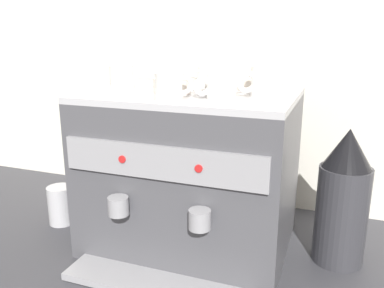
{
  "coord_description": "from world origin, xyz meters",
  "views": [
    {
      "loc": [
        0.41,
        -1.11,
        0.66
      ],
      "look_at": [
        0.0,
        0.0,
        0.33
      ],
      "focal_mm": 37.57,
      "sensor_mm": 36.0,
      "label": 1
    }
  ],
  "objects_px": {
    "ceramic_bowl_1": "(254,84)",
    "ceramic_cup_0": "(208,82)",
    "ceramic_cup_3": "(122,78)",
    "ceramic_bowl_0": "(172,86)",
    "milk_pitcher": "(61,205)",
    "ceramic_cup_4": "(207,77)",
    "ceramic_cup_5": "(265,82)",
    "espresso_machine": "(192,171)",
    "coffee_grinder": "(343,199)",
    "ceramic_cup_1": "(170,86)",
    "ceramic_cup_2": "(220,87)"
  },
  "relations": [
    {
      "from": "ceramic_cup_1",
      "to": "ceramic_cup_3",
      "type": "xyz_separation_m",
      "value": [
        -0.21,
        0.11,
        0.0
      ]
    },
    {
      "from": "ceramic_cup_0",
      "to": "ceramic_bowl_1",
      "type": "relative_size",
      "value": 0.94
    },
    {
      "from": "ceramic_cup_3",
      "to": "ceramic_cup_5",
      "type": "height_order",
      "value": "ceramic_cup_5"
    },
    {
      "from": "ceramic_cup_5",
      "to": "ceramic_bowl_1",
      "type": "distance_m",
      "value": 0.14
    },
    {
      "from": "ceramic_cup_5",
      "to": "ceramic_bowl_0",
      "type": "bearing_deg",
      "value": -173.02
    },
    {
      "from": "ceramic_cup_5",
      "to": "coffee_grinder",
      "type": "xyz_separation_m",
      "value": [
        0.23,
        0.05,
        -0.33
      ]
    },
    {
      "from": "ceramic_cup_2",
      "to": "ceramic_bowl_1",
      "type": "height_order",
      "value": "ceramic_cup_2"
    },
    {
      "from": "ceramic_cup_2",
      "to": "ceramic_cup_4",
      "type": "distance_m",
      "value": 0.22
    },
    {
      "from": "ceramic_cup_5",
      "to": "ceramic_cup_2",
      "type": "bearing_deg",
      "value": -143.32
    },
    {
      "from": "ceramic_cup_2",
      "to": "ceramic_bowl_1",
      "type": "distance_m",
      "value": 0.21
    },
    {
      "from": "ceramic_cup_3",
      "to": "milk_pitcher",
      "type": "bearing_deg",
      "value": -177.63
    },
    {
      "from": "ceramic_cup_3",
      "to": "ceramic_cup_4",
      "type": "relative_size",
      "value": 1.2
    },
    {
      "from": "espresso_machine",
      "to": "ceramic_cup_5",
      "type": "relative_size",
      "value": 5.07
    },
    {
      "from": "ceramic_cup_0",
      "to": "ceramic_bowl_1",
      "type": "height_order",
      "value": "ceramic_cup_0"
    },
    {
      "from": "espresso_machine",
      "to": "ceramic_cup_2",
      "type": "xyz_separation_m",
      "value": [
        0.11,
        -0.09,
        0.28
      ]
    },
    {
      "from": "ceramic_cup_0",
      "to": "ceramic_bowl_0",
      "type": "height_order",
      "value": "ceramic_cup_0"
    },
    {
      "from": "ceramic_cup_0",
      "to": "ceramic_cup_5",
      "type": "bearing_deg",
      "value": 1.85
    },
    {
      "from": "ceramic_cup_2",
      "to": "ceramic_cup_5",
      "type": "relative_size",
      "value": 0.94
    },
    {
      "from": "ceramic_cup_4",
      "to": "coffee_grinder",
      "type": "bearing_deg",
      "value": -8.37
    },
    {
      "from": "ceramic_cup_5",
      "to": "milk_pitcher",
      "type": "bearing_deg",
      "value": -177.34
    },
    {
      "from": "espresso_machine",
      "to": "ceramic_bowl_1",
      "type": "distance_m",
      "value": 0.33
    },
    {
      "from": "ceramic_cup_3",
      "to": "ceramic_cup_5",
      "type": "bearing_deg",
      "value": 2.84
    },
    {
      "from": "ceramic_cup_1",
      "to": "ceramic_bowl_0",
      "type": "height_order",
      "value": "ceramic_cup_1"
    },
    {
      "from": "espresso_machine",
      "to": "ceramic_cup_3",
      "type": "bearing_deg",
      "value": -172.21
    },
    {
      "from": "ceramic_bowl_1",
      "to": "ceramic_cup_0",
      "type": "bearing_deg",
      "value": -127.73
    },
    {
      "from": "ceramic_cup_3",
      "to": "espresso_machine",
      "type": "bearing_deg",
      "value": 7.79
    },
    {
      "from": "ceramic_cup_2",
      "to": "ceramic_bowl_0",
      "type": "relative_size",
      "value": 1.03
    },
    {
      "from": "ceramic_cup_2",
      "to": "ceramic_cup_3",
      "type": "distance_m",
      "value": 0.33
    },
    {
      "from": "ceramic_cup_3",
      "to": "ceramic_bowl_0",
      "type": "height_order",
      "value": "ceramic_cup_3"
    },
    {
      "from": "ceramic_cup_1",
      "to": "ceramic_cup_4",
      "type": "relative_size",
      "value": 1.14
    },
    {
      "from": "ceramic_cup_2",
      "to": "ceramic_cup_5",
      "type": "height_order",
      "value": "ceramic_cup_5"
    },
    {
      "from": "ceramic_cup_3",
      "to": "ceramic_bowl_0",
      "type": "distance_m",
      "value": 0.17
    },
    {
      "from": "espresso_machine",
      "to": "ceramic_bowl_1",
      "type": "xyz_separation_m",
      "value": [
        0.16,
        0.12,
        0.26
      ]
    },
    {
      "from": "ceramic_cup_1",
      "to": "ceramic_cup_2",
      "type": "height_order",
      "value": "ceramic_cup_1"
    },
    {
      "from": "ceramic_bowl_1",
      "to": "milk_pitcher",
      "type": "bearing_deg",
      "value": -165.76
    },
    {
      "from": "espresso_machine",
      "to": "ceramic_bowl_0",
      "type": "relative_size",
      "value": 5.57
    },
    {
      "from": "ceramic_cup_0",
      "to": "ceramic_cup_1",
      "type": "xyz_separation_m",
      "value": [
        -0.06,
        -0.13,
        0.0
      ]
    },
    {
      "from": "ceramic_bowl_1",
      "to": "coffee_grinder",
      "type": "distance_m",
      "value": 0.43
    },
    {
      "from": "espresso_machine",
      "to": "ceramic_cup_5",
      "type": "height_order",
      "value": "ceramic_cup_5"
    },
    {
      "from": "ceramic_cup_3",
      "to": "coffee_grinder",
      "type": "distance_m",
      "value": 0.74
    },
    {
      "from": "ceramic_bowl_0",
      "to": "milk_pitcher",
      "type": "xyz_separation_m",
      "value": [
        -0.44,
        -0.0,
        -0.44
      ]
    },
    {
      "from": "ceramic_bowl_0",
      "to": "ceramic_cup_0",
      "type": "bearing_deg",
      "value": 15.07
    },
    {
      "from": "ceramic_cup_5",
      "to": "ceramic_cup_0",
      "type": "bearing_deg",
      "value": -178.15
    },
    {
      "from": "ceramic_cup_2",
      "to": "coffee_grinder",
      "type": "xyz_separation_m",
      "value": [
        0.34,
        0.13,
        -0.32
      ]
    },
    {
      "from": "ceramic_cup_4",
      "to": "ceramic_cup_3",
      "type": "bearing_deg",
      "value": -148.97
    },
    {
      "from": "ceramic_cup_3",
      "to": "ceramic_cup_5",
      "type": "relative_size",
      "value": 0.86
    },
    {
      "from": "ceramic_cup_2",
      "to": "ceramic_cup_5",
      "type": "distance_m",
      "value": 0.13
    },
    {
      "from": "espresso_machine",
      "to": "ceramic_cup_1",
      "type": "relative_size",
      "value": 6.21
    },
    {
      "from": "ceramic_cup_4",
      "to": "ceramic_bowl_0",
      "type": "bearing_deg",
      "value": -111.12
    },
    {
      "from": "ceramic_cup_4",
      "to": "milk_pitcher",
      "type": "relative_size",
      "value": 0.63
    }
  ]
}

